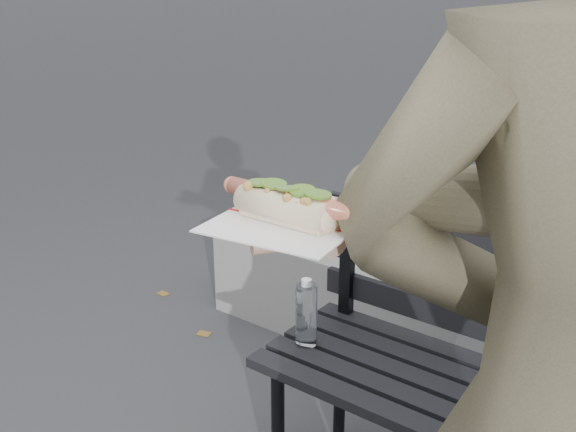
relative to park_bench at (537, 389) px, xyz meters
The scene contains 3 objects.
park_bench is the anchor object (origin of this frame).
concrete_block 1.30m from the park_bench, 144.64° to the left, with size 1.20×0.40×0.40m, color slate.
held_hotdog 1.07m from the park_bench, 86.58° to the right, with size 0.62×0.32×0.20m.
Camera 1 is at (0.41, -0.64, 1.53)m, focal length 42.00 mm.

